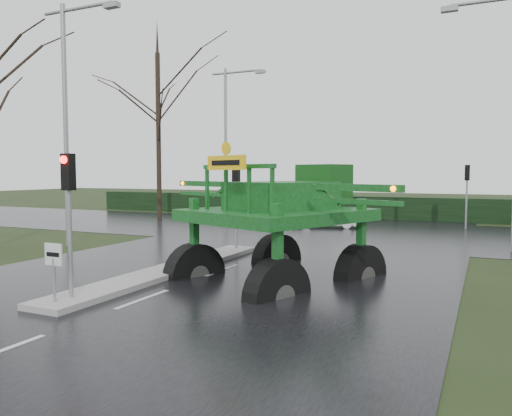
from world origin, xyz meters
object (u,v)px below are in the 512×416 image
at_px(keep_left_sign, 54,263).
at_px(street_light_left_near, 71,102).
at_px(white_sedan, 327,228).
at_px(traffic_signal_near, 69,194).
at_px(street_light_left_far, 230,129).
at_px(traffic_signal_mid, 236,186).
at_px(traffic_signal_far, 467,182).
at_px(crop_sprayer, 200,199).
at_px(street_light_right, 510,97).

bearing_deg(keep_left_sign, street_light_left_near, 132.59).
bearing_deg(white_sedan, traffic_signal_near, 161.37).
distance_m(street_light_left_far, white_sedan, 10.00).
distance_m(traffic_signal_mid, traffic_signal_far, 14.75).
bearing_deg(crop_sprayer, street_light_right, 68.38).
height_order(street_light_left_far, white_sedan, street_light_left_far).
bearing_deg(traffic_signal_near, street_light_left_near, 134.53).
height_order(street_light_right, white_sedan, street_light_right).
bearing_deg(street_light_left_far, traffic_signal_mid, -61.14).
bearing_deg(street_light_left_near, street_light_right, 20.11).
bearing_deg(traffic_signal_mid, traffic_signal_near, -90.00).
distance_m(street_light_left_near, street_light_left_far, 14.00).
bearing_deg(traffic_signal_mid, keep_left_sign, -90.00).
height_order(keep_left_sign, crop_sprayer, crop_sprayer).
height_order(traffic_signal_mid, crop_sprayer, crop_sprayer).
relative_size(traffic_signal_near, white_sedan, 0.93).
bearing_deg(traffic_signal_near, street_light_right, 53.87).
relative_size(street_light_left_near, white_sedan, 2.65).
distance_m(traffic_signal_mid, white_sedan, 10.25).
xyz_separation_m(traffic_signal_near, traffic_signal_mid, (0.00, 8.50, 0.00)).
relative_size(traffic_signal_far, crop_sprayer, 0.43).
relative_size(crop_sprayer, white_sedan, 2.16).
height_order(keep_left_sign, traffic_signal_far, traffic_signal_far).
xyz_separation_m(traffic_signal_near, traffic_signal_far, (7.80, 21.02, 0.00)).
bearing_deg(keep_left_sign, traffic_signal_near, 90.00).
xyz_separation_m(traffic_signal_far, street_light_left_near, (-14.69, -14.01, 3.40)).
distance_m(keep_left_sign, traffic_signal_near, 1.61).
bearing_deg(street_light_left_far, traffic_signal_near, -71.83).
relative_size(traffic_signal_mid, street_light_right, 0.35).
xyz_separation_m(traffic_signal_far, white_sedan, (-7.13, -2.62, -2.59)).
distance_m(traffic_signal_far, crop_sprayer, 18.14).
bearing_deg(white_sedan, street_light_right, -137.93).
bearing_deg(keep_left_sign, traffic_signal_far, 70.07).
height_order(traffic_signal_mid, street_light_left_far, street_light_left_far).
bearing_deg(traffic_signal_mid, white_sedan, 86.10).
xyz_separation_m(keep_left_sign, street_light_left_far, (-6.89, 21.50, 4.93)).
distance_m(traffic_signal_far, street_light_right, 8.86).
distance_m(traffic_signal_far, street_light_left_far, 15.08).
bearing_deg(keep_left_sign, crop_sprayer, 77.98).
relative_size(street_light_left_far, crop_sprayer, 1.23).
relative_size(keep_left_sign, traffic_signal_mid, 0.38).
bearing_deg(crop_sprayer, traffic_signal_far, 90.32).
height_order(keep_left_sign, street_light_left_near, street_light_left_near).
xyz_separation_m(traffic_signal_mid, street_light_left_far, (-6.89, 12.51, 3.40)).
xyz_separation_m(traffic_signal_near, street_light_right, (9.49, 13.01, 3.40)).
distance_m(keep_left_sign, street_light_right, 17.23).
relative_size(street_light_left_near, street_light_left_far, 1.00).
distance_m(traffic_signal_near, traffic_signal_mid, 8.50).
bearing_deg(traffic_signal_far, traffic_signal_mid, 58.07).
bearing_deg(traffic_signal_far, white_sedan, 20.21).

